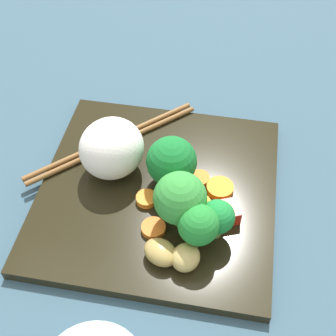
# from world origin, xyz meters

# --- Properties ---
(ground_plane) EXTENTS (1.10, 1.10, 0.02)m
(ground_plane) POSITION_xyz_m (0.00, 0.00, -0.01)
(ground_plane) COLOR #335061
(square_plate) EXTENTS (0.27, 0.27, 0.01)m
(square_plate) POSITION_xyz_m (0.00, 0.00, 0.01)
(square_plate) COLOR black
(square_plate) RESTS_ON ground_plane
(rice_mound) EXTENTS (0.10, 0.10, 0.07)m
(rice_mound) POSITION_xyz_m (-0.06, 0.02, 0.05)
(rice_mound) COLOR white
(rice_mound) RESTS_ON square_plate
(broccoli_floret_0) EXTENTS (0.04, 0.04, 0.05)m
(broccoli_floret_0) POSITION_xyz_m (0.07, -0.05, 0.04)
(broccoli_floret_0) COLOR #6B9E4A
(broccoli_floret_0) RESTS_ON square_plate
(broccoli_floret_1) EXTENTS (0.05, 0.05, 0.07)m
(broccoli_floret_1) POSITION_xyz_m (0.03, -0.04, 0.05)
(broccoli_floret_1) COLOR #68AB49
(broccoli_floret_1) RESTS_ON square_plate
(broccoli_floret_2) EXTENTS (0.03, 0.03, 0.05)m
(broccoli_floret_2) POSITION_xyz_m (0.02, -0.02, 0.04)
(broccoli_floret_2) COLOR #61AF48
(broccoli_floret_2) RESTS_ON square_plate
(broccoli_floret_3) EXTENTS (0.06, 0.06, 0.06)m
(broccoli_floret_3) POSITION_xyz_m (0.01, 0.01, 0.05)
(broccoli_floret_3) COLOR #7ABD4F
(broccoli_floret_3) RESTS_ON square_plate
(broccoli_floret_4) EXTENTS (0.04, 0.04, 0.06)m
(broccoli_floret_4) POSITION_xyz_m (0.05, -0.07, 0.05)
(broccoli_floret_4) COLOR #68AD44
(broccoli_floret_4) RESTS_ON square_plate
(carrot_slice_0) EXTENTS (0.04, 0.04, 0.01)m
(carrot_slice_0) POSITION_xyz_m (0.07, 0.01, 0.02)
(carrot_slice_0) COLOR orange
(carrot_slice_0) RESTS_ON square_plate
(carrot_slice_1) EXTENTS (0.03, 0.03, 0.01)m
(carrot_slice_1) POSITION_xyz_m (-0.01, -0.02, 0.02)
(carrot_slice_1) COLOR orange
(carrot_slice_1) RESTS_ON square_plate
(carrot_slice_2) EXTENTS (0.03, 0.03, 0.01)m
(carrot_slice_2) POSITION_xyz_m (0.01, -0.06, 0.02)
(carrot_slice_2) COLOR orange
(carrot_slice_2) RESTS_ON square_plate
(carrot_slice_3) EXTENTS (0.04, 0.04, 0.01)m
(carrot_slice_3) POSITION_xyz_m (0.05, -0.02, 0.02)
(carrot_slice_3) COLOR orange
(carrot_slice_3) RESTS_ON square_plate
(carrot_slice_4) EXTENTS (0.02, 0.02, 0.01)m
(carrot_slice_4) POSITION_xyz_m (0.05, 0.02, 0.02)
(carrot_slice_4) COLOR orange
(carrot_slice_4) RESTS_ON square_plate
(pepper_chunk_0) EXTENTS (0.04, 0.03, 0.02)m
(pepper_chunk_0) POSITION_xyz_m (0.08, -0.03, 0.02)
(pepper_chunk_0) COLOR red
(pepper_chunk_0) RESTS_ON square_plate
(chicken_piece_0) EXTENTS (0.04, 0.04, 0.02)m
(chicken_piece_0) POSITION_xyz_m (0.04, -0.09, 0.02)
(chicken_piece_0) COLOR tan
(chicken_piece_0) RESTS_ON square_plate
(chicken_piece_1) EXTENTS (0.05, 0.04, 0.02)m
(chicken_piece_1) POSITION_xyz_m (0.02, -0.09, 0.02)
(chicken_piece_1) COLOR tan
(chicken_piece_1) RESTS_ON square_plate
(chopstick_pair) EXTENTS (0.18, 0.17, 0.01)m
(chopstick_pair) POSITION_xyz_m (-0.07, 0.06, 0.02)
(chopstick_pair) COLOR brown
(chopstick_pair) RESTS_ON square_plate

